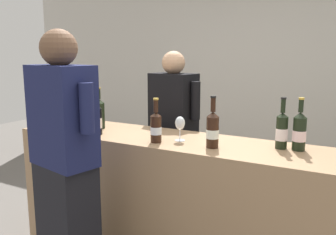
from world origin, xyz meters
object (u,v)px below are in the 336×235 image
at_px(wine_bottle_2, 99,113).
at_px(wine_bottle_3, 299,131).
at_px(wine_glass, 180,124).
at_px(person_server, 173,145).
at_px(wine_bottle_0, 282,130).
at_px(wine_bottle_1, 213,129).
at_px(wine_bottle_6, 85,110).
at_px(wine_bottle_5, 97,119).
at_px(wine_bottle_4, 156,127).
at_px(person_guest, 66,177).

xyz_separation_m(wine_bottle_2, wine_bottle_3, (1.53, 0.09, -0.00)).
distance_m(wine_glass, person_server, 0.76).
distance_m(wine_bottle_0, wine_bottle_1, 0.44).
bearing_deg(person_server, wine_bottle_6, -139.91).
bearing_deg(wine_bottle_6, wine_bottle_5, -34.96).
relative_size(wine_bottle_4, person_guest, 0.17).
bearing_deg(wine_bottle_5, wine_bottle_1, 4.06).
height_order(wine_bottle_3, wine_glass, wine_bottle_3).
height_order(wine_bottle_4, person_guest, person_guest).
height_order(wine_bottle_6, wine_glass, wine_bottle_6).
bearing_deg(wine_bottle_1, wine_bottle_3, 21.98).
xyz_separation_m(wine_glass, person_guest, (-0.46, -0.64, -0.26)).
bearing_deg(wine_bottle_5, wine_bottle_0, 11.09).
distance_m(wine_bottle_0, wine_bottle_3, 0.11).
relative_size(wine_bottle_2, wine_bottle_4, 1.09).
distance_m(wine_bottle_2, wine_bottle_6, 0.19).
height_order(wine_bottle_0, wine_bottle_4, wine_bottle_0).
bearing_deg(wine_bottle_4, person_server, 108.74).
bearing_deg(wine_bottle_6, person_guest, -56.75).
height_order(wine_bottle_3, person_server, person_server).
relative_size(wine_bottle_4, person_server, 0.19).
xyz_separation_m(wine_bottle_3, wine_bottle_4, (-0.89, -0.26, -0.01)).
xyz_separation_m(wine_bottle_5, person_server, (0.27, 0.71, -0.32)).
bearing_deg(wine_bottle_4, wine_bottle_1, 8.21).
bearing_deg(wine_bottle_6, wine_bottle_4, -14.37).
xyz_separation_m(wine_bottle_6, person_guest, (0.48, -0.73, -0.28)).
relative_size(wine_bottle_5, person_guest, 0.19).
bearing_deg(wine_bottle_0, wine_glass, -169.06).
height_order(wine_bottle_0, person_server, person_server).
distance_m(wine_bottle_6, person_server, 0.83).
distance_m(wine_bottle_1, person_guest, 0.97).
height_order(wine_bottle_2, person_server, person_server).
relative_size(wine_bottle_4, wine_bottle_5, 0.94).
bearing_deg(wine_bottle_6, wine_bottle_3, 1.65).
bearing_deg(wine_bottle_3, wine_glass, -169.63).
relative_size(wine_bottle_1, wine_bottle_6, 1.01).
height_order(wine_bottle_4, person_server, person_server).
height_order(wine_bottle_5, person_guest, person_guest).
bearing_deg(wine_bottle_1, person_guest, -141.41).
distance_m(wine_bottle_2, wine_bottle_4, 0.66).
distance_m(wine_bottle_1, person_server, 0.96).
xyz_separation_m(wine_bottle_3, wine_glass, (-0.77, -0.14, -0.01)).
bearing_deg(wine_bottle_1, wine_glass, 166.99).
height_order(wine_bottle_0, person_guest, person_guest).
relative_size(wine_bottle_3, wine_bottle_6, 1.01).
relative_size(wine_bottle_6, wine_glass, 1.94).
relative_size(wine_bottle_5, person_server, 0.20).
relative_size(wine_bottle_2, person_server, 0.20).
relative_size(person_server, person_guest, 0.93).
xyz_separation_m(wine_bottle_0, wine_bottle_1, (-0.40, -0.19, 0.00)).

